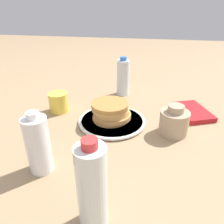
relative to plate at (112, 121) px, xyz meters
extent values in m
plane|color=#9E7F5B|center=(0.00, -0.02, -0.01)|extent=(4.00, 4.00, 0.00)
cylinder|color=silver|center=(0.00, 0.00, 0.00)|extent=(0.24, 0.24, 0.01)
cylinder|color=silver|center=(0.00, 0.00, 0.00)|extent=(0.26, 0.26, 0.01)
cylinder|color=tan|center=(-0.01, -0.01, 0.01)|extent=(0.14, 0.14, 0.01)
cylinder|color=tan|center=(0.00, 0.00, 0.03)|extent=(0.14, 0.14, 0.02)
cylinder|color=tan|center=(-0.01, 0.00, 0.04)|extent=(0.14, 0.14, 0.02)
cylinder|color=tan|center=(0.00, -0.01, 0.06)|extent=(0.14, 0.14, 0.01)
cylinder|color=#B1793A|center=(0.01, -0.01, 0.07)|extent=(0.14, 0.14, 0.02)
cylinder|color=yellow|center=(-0.06, -0.24, 0.03)|extent=(0.08, 0.08, 0.08)
cylinder|color=tan|center=(0.03, 0.23, 0.04)|extent=(0.10, 0.10, 0.09)
cylinder|color=tan|center=(0.03, 0.23, 0.09)|extent=(0.06, 0.06, 0.02)
cylinder|color=silver|center=(-0.29, 0.00, 0.08)|extent=(0.06, 0.06, 0.17)
cylinder|color=blue|center=(-0.29, 0.00, 0.17)|extent=(0.03, 0.03, 0.02)
cylinder|color=silver|center=(0.43, 0.03, 0.09)|extent=(0.06, 0.06, 0.20)
cylinder|color=red|center=(0.43, 0.03, 0.20)|extent=(0.03, 0.03, 0.02)
cylinder|color=white|center=(0.29, -0.15, 0.08)|extent=(0.07, 0.07, 0.17)
cylinder|color=white|center=(0.29, -0.15, 0.17)|extent=(0.03, 0.03, 0.02)
cube|color=red|center=(-0.13, 0.32, 0.00)|extent=(0.21, 0.17, 0.02)
camera|label=1|loc=(0.73, 0.13, 0.43)|focal=35.00mm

